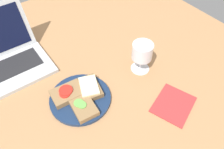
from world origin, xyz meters
TOP-DOWN VIEW (x-y plane):
  - wooden_table at (0.00, 0.00)cm, footprint 140.00×140.00cm
  - plate at (-11.28, -5.84)cm, footprint 21.93×21.93cm
  - sandwich_with_cucumber at (-12.67, -10.22)cm, footprint 8.13×11.51cm
  - sandwich_with_cheese at (-6.79, -4.82)cm, footprint 9.37×11.85cm
  - sandwich_with_tomato at (-14.46, -2.45)cm, footprint 11.61×8.59cm
  - wine_glass at (15.94, -6.96)cm, footprint 7.87×7.87cm
  - napkin at (14.10, -27.11)cm, footprint 17.97×16.58cm

SIDE VIEW (x-z plane):
  - wooden_table at x=0.00cm, z-range 0.00..3.00cm
  - napkin at x=14.10cm, z-range 3.00..3.40cm
  - plate at x=-11.28cm, z-range 3.00..4.20cm
  - sandwich_with_cucumber at x=-12.67cm, z-range 4.08..6.50cm
  - sandwich_with_tomato at x=-14.46cm, z-range 4.04..6.87cm
  - sandwich_with_cheese at x=-6.79cm, z-range 4.13..6.79cm
  - wine_glass at x=15.94cm, z-range 5.52..18.32cm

